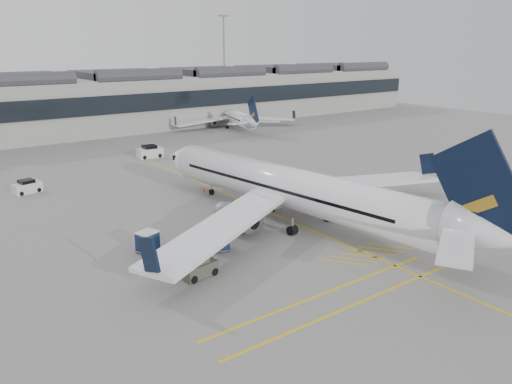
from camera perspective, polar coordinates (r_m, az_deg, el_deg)
ground at (r=44.19m, az=-3.04°, el=-7.25°), size 220.00×220.00×0.00m
terminal at (r=108.76m, az=-24.66°, el=8.88°), size 200.00×20.45×12.40m
apron_markings at (r=57.19m, az=-0.17°, el=-1.60°), size 0.25×60.00×0.01m
airliner_main at (r=51.06m, az=4.64°, el=0.22°), size 40.76×44.81×11.95m
airliner_far at (r=112.51m, az=-2.60°, el=8.63°), size 27.18×30.08×8.18m
belt_loader at (r=56.59m, az=2.11°, el=-1.21°), size 4.90×2.75×1.94m
baggage_cart_a at (r=49.66m, az=-0.49°, el=-3.37°), size 1.69×1.44×1.67m
baggage_cart_b at (r=49.67m, az=-0.84°, el=-3.38°), size 1.92×1.76×1.66m
baggage_cart_c at (r=44.91m, az=-4.09°, el=-5.60°), size 1.99×1.82×1.70m
baggage_cart_d at (r=45.49m, az=-12.29°, el=-5.51°), size 2.20×2.00×1.91m
ramp_agent_a at (r=51.65m, az=-0.53°, el=-2.44°), size 0.88×0.83×2.01m
ramp_agent_b at (r=52.01m, az=-1.90°, el=-2.45°), size 1.10×1.06×1.79m
pushback_tug at (r=40.40m, az=-6.63°, el=-8.61°), size 3.05×2.09×1.60m
safety_cone_nose at (r=63.18m, az=-5.95°, el=0.31°), size 0.37×0.37×0.52m
safety_cone_engine at (r=55.60m, az=9.39°, el=-2.09°), size 0.38×0.38×0.53m
service_van_left at (r=68.31m, az=-24.70°, el=0.53°), size 3.57×2.33×1.69m
service_van_mid at (r=84.92m, az=-12.40°, el=4.58°), size 2.83×3.80×1.76m
service_van_right at (r=83.50m, az=-12.04°, el=4.49°), size 4.03×2.11×2.04m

